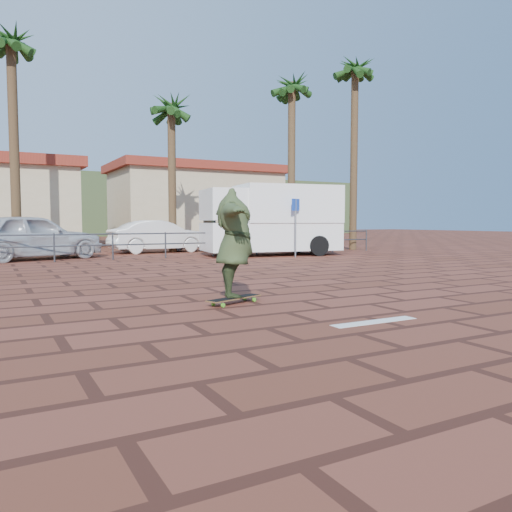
# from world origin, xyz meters

# --- Properties ---
(ground) EXTENTS (120.00, 120.00, 0.00)m
(ground) POSITION_xyz_m (0.00, 0.00, 0.00)
(ground) COLOR brown
(ground) RESTS_ON ground
(paint_stripe) EXTENTS (1.40, 0.22, 0.01)m
(paint_stripe) POSITION_xyz_m (0.70, -1.20, 0.00)
(paint_stripe) COLOR white
(paint_stripe) RESTS_ON ground
(guardrail) EXTENTS (24.06, 0.06, 1.00)m
(guardrail) POSITION_xyz_m (0.00, 12.00, 0.68)
(guardrail) COLOR #47494F
(guardrail) RESTS_ON ground
(palm_left) EXTENTS (2.40, 2.40, 9.45)m
(palm_left) POSITION_xyz_m (-3.00, 15.00, 7.95)
(palm_left) COLOR brown
(palm_left) RESTS_ON ground
(palm_center) EXTENTS (2.40, 2.40, 7.75)m
(palm_center) POSITION_xyz_m (3.50, 15.50, 6.36)
(palm_center) COLOR brown
(palm_center) RESTS_ON ground
(palm_right) EXTENTS (2.40, 2.40, 9.05)m
(palm_right) POSITION_xyz_m (9.00, 14.00, 7.58)
(palm_right) COLOR brown
(palm_right) RESTS_ON ground
(palm_far_right) EXTENTS (2.40, 2.40, 10.05)m
(palm_far_right) POSITION_xyz_m (12.00, 13.00, 8.51)
(palm_far_right) COLOR brown
(palm_far_right) RESTS_ON ground
(building_east) EXTENTS (10.60, 6.60, 5.00)m
(building_east) POSITION_xyz_m (8.00, 24.00, 2.54)
(building_east) COLOR beige
(building_east) RESTS_ON ground
(hill_front) EXTENTS (70.00, 18.00, 6.00)m
(hill_front) POSITION_xyz_m (0.00, 50.00, 3.00)
(hill_front) COLOR #384C28
(hill_front) RESTS_ON ground
(longboard) EXTENTS (1.15, 0.63, 0.11)m
(longboard) POSITION_xyz_m (-0.35, 1.15, 0.09)
(longboard) COLOR olive
(longboard) RESTS_ON ground
(skateboarder) EXTENTS (1.25, 2.38, 1.87)m
(skateboarder) POSITION_xyz_m (-0.35, 1.15, 1.05)
(skateboarder) COLOR #384726
(skateboarder) RESTS_ON longboard
(campervan) EXTENTS (5.89, 3.18, 2.90)m
(campervan) POSITION_xyz_m (6.45, 11.49, 1.53)
(campervan) COLOR white
(campervan) RESTS_ON ground
(car_silver) EXTENTS (5.38, 3.44, 1.71)m
(car_silver) POSITION_xyz_m (-2.58, 13.58, 0.85)
(car_silver) COLOR silver
(car_silver) RESTS_ON ground
(car_white) EXTENTS (4.51, 1.85, 1.45)m
(car_white) POSITION_xyz_m (2.86, 15.54, 0.73)
(car_white) COLOR white
(car_white) RESTS_ON ground
(street_sign) EXTENTS (0.45, 0.20, 2.30)m
(street_sign) POSITION_xyz_m (6.65, 10.00, 1.60)
(street_sign) COLOR gray
(street_sign) RESTS_ON ground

